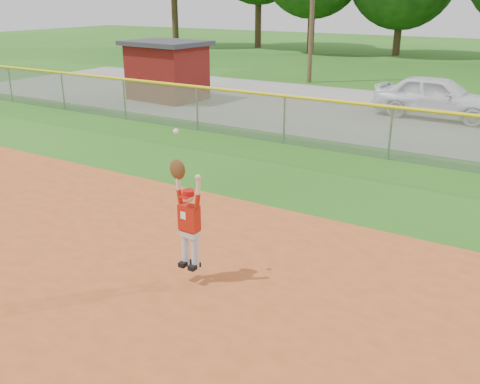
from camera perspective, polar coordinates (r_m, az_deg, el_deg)
name	(u,v)px	position (r m, az deg, el deg)	size (l,w,h in m)	color
ground	(162,341)	(7.55, -8.30, -15.46)	(120.00, 120.00, 0.00)	#245A14
parking_strip	(437,120)	(21.45, 20.24, 7.24)	(44.00, 10.00, 0.03)	slate
car_white_a	(437,97)	(21.60, 20.31, 9.49)	(1.86, 4.62, 1.57)	silver
utility_shed	(167,70)	(24.28, -7.80, 12.76)	(3.61, 2.92, 2.55)	#580F0C
outfield_fence	(391,129)	(15.56, 15.79, 6.47)	(40.06, 0.10, 1.55)	gray
ballplayer	(188,216)	(8.32, -5.62, -2.53)	(0.58, 0.25, 2.23)	silver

